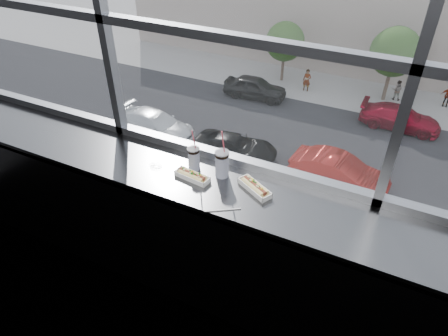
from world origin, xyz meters
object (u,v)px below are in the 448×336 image
at_px(loose_straw, 223,210).
at_px(car_near_b, 235,144).
at_px(hotdog_tray_left, 192,176).
at_px(wrapper, 156,165).
at_px(tree_center, 395,52).
at_px(pedestrian_b, 398,88).
at_px(tree_left, 285,42).
at_px(car_near_a, 156,121).
at_px(pedestrian_a, 307,78).
at_px(car_far_a, 255,84).
at_px(car_far_b, 401,114).
at_px(soda_cup_right, 222,163).
at_px(pedestrian_c, 448,94).
at_px(car_near_c, 340,168).
at_px(hotdog_tray_right, 255,187).
at_px(soda_cup_left, 194,157).

relative_size(loose_straw, car_near_b, 0.04).
height_order(hotdog_tray_left, wrapper, hotdog_tray_left).
relative_size(hotdog_tray_left, tree_center, 0.05).
height_order(pedestrian_b, tree_left, tree_left).
relative_size(car_near_a, pedestrian_a, 3.12).
height_order(car_near_b, pedestrian_a, pedestrian_a).
distance_m(hotdog_tray_left, car_near_b, 20.95).
xyz_separation_m(car_far_a, car_far_b, (10.44, 0.00, -0.08)).
relative_size(car_near_b, car_far_b, 0.93).
bearing_deg(pedestrian_b, car_far_b, 99.39).
bearing_deg(hotdog_tray_left, loose_straw, -23.80).
height_order(soda_cup_right, tree_left, soda_cup_right).
distance_m(car_far_a, car_far_b, 10.44).
relative_size(car_far_a, pedestrian_c, 3.30).
bearing_deg(car_near_b, pedestrian_c, -46.62).
relative_size(car_near_c, pedestrian_b, 3.76).
bearing_deg(hotdog_tray_right, pedestrian_c, 111.52).
height_order(car_near_b, tree_center, tree_center).
distance_m(loose_straw, car_far_a, 28.43).
xyz_separation_m(soda_cup_right, car_near_a, (-12.80, 16.17, -11.07)).
height_order(wrapper, tree_center, wrapper).
bearing_deg(hotdog_tray_right, pedestrian_b, 118.26).
height_order(car_far_b, tree_center, tree_center).
distance_m(wrapper, tree_left, 30.70).
bearing_deg(soda_cup_right, hotdog_tray_left, -143.63).
bearing_deg(hotdog_tray_left, car_near_c, 100.13).
xyz_separation_m(loose_straw, car_near_a, (-12.96, 16.50, -10.97)).
bearing_deg(soda_cup_left, car_near_b, 113.27).
relative_size(loose_straw, car_far_a, 0.03).
distance_m(loose_straw, tree_left, 31.06).
bearing_deg(car_far_a, pedestrian_c, -72.88).
bearing_deg(loose_straw, car_near_a, 94.97).
xyz_separation_m(car_far_b, tree_center, (-1.52, 4.00, 2.67)).
relative_size(soda_cup_right, car_far_b, 0.06).
bearing_deg(car_near_c, car_far_a, 51.68).
distance_m(hotdog_tray_left, loose_straw, 0.39).
height_order(wrapper, pedestrian_c, wrapper).
relative_size(hotdog_tray_left, car_near_a, 0.04).
bearing_deg(pedestrian_b, soda_cup_right, 89.01).
bearing_deg(tree_left, tree_center, -0.00).
xyz_separation_m(car_far_a, car_near_a, (-3.57, -8.00, -0.01)).
bearing_deg(hotdog_tray_left, hotdog_tray_right, 16.57).
xyz_separation_m(pedestrian_c, tree_center, (-4.24, -0.89, 2.71)).
bearing_deg(tree_left, car_far_a, -100.85).
height_order(hotdog_tray_right, tree_left, hotdog_tray_right).
relative_size(hotdog_tray_right, car_far_b, 0.05).
height_order(hotdog_tray_left, car_far_a, hotdog_tray_left).
height_order(loose_straw, car_far_b, loose_straw).
xyz_separation_m(car_near_c, tree_center, (0.73, 12.00, 2.51)).
xyz_separation_m(soda_cup_right, wrapper, (-0.47, -0.12, -0.10)).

